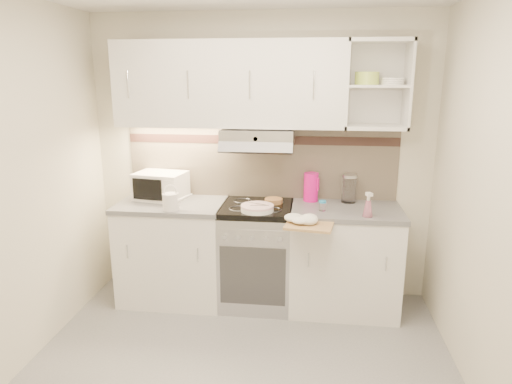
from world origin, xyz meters
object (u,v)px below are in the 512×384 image
(cutting_board, at_px, (310,225))
(pink_pitcher, at_px, (311,187))
(electric_range, at_px, (257,255))
(glass_jar, at_px, (349,189))
(microwave, at_px, (161,186))
(watering_can, at_px, (171,201))
(spray_bottle, at_px, (368,206))
(plate_stack, at_px, (257,208))

(cutting_board, bearing_deg, pink_pitcher, 98.16)
(electric_range, xyz_separation_m, glass_jar, (0.78, 0.19, 0.57))
(microwave, height_order, cutting_board, microwave)
(microwave, distance_m, watering_can, 0.38)
(electric_range, xyz_separation_m, pink_pitcher, (0.45, 0.20, 0.58))
(electric_range, bearing_deg, glass_jar, 13.93)
(spray_bottle, bearing_deg, pink_pitcher, 115.56)
(plate_stack, relative_size, pink_pitcher, 1.07)
(plate_stack, xyz_separation_m, cutting_board, (0.43, -0.20, -0.06))
(glass_jar, distance_m, cutting_board, 0.67)
(glass_jar, relative_size, spray_bottle, 1.16)
(glass_jar, bearing_deg, electric_range, -166.07)
(watering_can, distance_m, spray_bottle, 1.58)
(electric_range, bearing_deg, cutting_board, -39.45)
(plate_stack, bearing_deg, cutting_board, -25.58)
(pink_pitcher, bearing_deg, watering_can, -138.41)
(watering_can, height_order, glass_jar, glass_jar)
(pink_pitcher, height_order, glass_jar, pink_pitcher)
(electric_range, bearing_deg, plate_stack, -81.99)
(spray_bottle, bearing_deg, plate_stack, 155.21)
(glass_jar, bearing_deg, plate_stack, -154.58)
(plate_stack, relative_size, cutting_board, 0.77)
(glass_jar, bearing_deg, cutting_board, -120.34)
(microwave, bearing_deg, watering_can, -49.24)
(watering_can, bearing_deg, spray_bottle, -15.28)
(electric_range, distance_m, microwave, 1.05)
(electric_range, height_order, plate_stack, plate_stack)
(watering_can, relative_size, cutting_board, 0.71)
(microwave, xyz_separation_m, spray_bottle, (1.77, -0.31, -0.04))
(pink_pitcher, relative_size, cutting_board, 0.72)
(plate_stack, bearing_deg, glass_jar, 25.42)
(plate_stack, bearing_deg, electric_range, 98.01)
(electric_range, distance_m, cutting_board, 0.72)
(microwave, bearing_deg, glass_jar, 12.71)
(spray_bottle, height_order, cutting_board, spray_bottle)
(microwave, height_order, pink_pitcher, pink_pitcher)
(watering_can, distance_m, pink_pitcher, 1.21)
(glass_jar, distance_m, spray_bottle, 0.42)
(electric_range, xyz_separation_m, watering_can, (-0.68, -0.22, 0.53))
(microwave, bearing_deg, pink_pitcher, 13.63)
(plate_stack, bearing_deg, microwave, 163.05)
(plate_stack, height_order, glass_jar, glass_jar)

